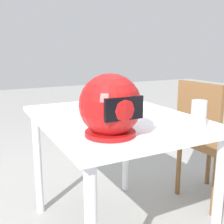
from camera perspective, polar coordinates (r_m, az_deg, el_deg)
The scene contains 6 objects.
dining_table at distance 1.58m, azimuth 0.51°, elevation -4.33°, with size 0.81×1.04×0.75m.
pizza_plate at distance 1.58m, azimuth -0.51°, elevation -0.38°, with size 0.31×0.31×0.01m, color white.
pizza at distance 1.57m, azimuth -0.57°, elevation 0.25°, with size 0.25×0.25×0.05m.
motorcycle_helmet at distance 1.17m, azimuth -0.34°, elevation 1.16°, with size 0.27×0.27×0.27m.
drinking_glass at distance 1.35m, azimuth 17.37°, elevation -0.51°, with size 0.07×0.07×0.13m, color silver.
chair_side at distance 2.10m, azimuth 18.73°, elevation -4.79°, with size 0.42×0.42×0.90m.
Camera 1 is at (0.70, 1.33, 1.11)m, focal length 44.52 mm.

